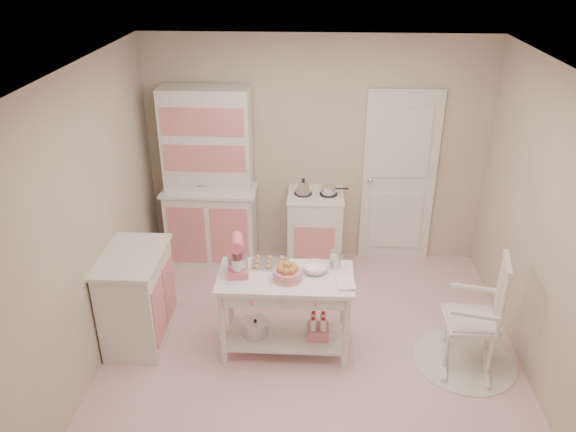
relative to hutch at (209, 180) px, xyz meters
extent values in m
plane|color=pink|center=(1.19, -1.66, -1.04)|extent=(3.80, 3.80, 0.00)
cube|color=white|center=(1.19, -1.66, 1.56)|extent=(3.80, 3.80, 0.04)
cube|color=beige|center=(1.19, 0.24, 0.26)|extent=(3.80, 0.04, 2.60)
cube|color=beige|center=(1.19, -3.56, 0.26)|extent=(3.80, 0.04, 2.60)
cube|color=beige|center=(-0.71, -1.66, 0.26)|extent=(0.04, 3.80, 2.60)
cube|color=beige|center=(3.09, -1.66, 0.26)|extent=(0.04, 3.80, 2.60)
cube|color=white|center=(2.14, 0.21, -0.02)|extent=(0.82, 0.05, 2.04)
cube|color=white|center=(0.00, 0.00, 0.00)|extent=(1.06, 0.50, 2.08)
cube|color=white|center=(1.20, -0.05, -0.58)|extent=(0.62, 0.57, 0.92)
cube|color=white|center=(-0.44, -1.47, -0.58)|extent=(0.54, 0.84, 0.92)
cylinder|color=white|center=(2.59, -1.66, -1.03)|extent=(0.92, 0.92, 0.01)
cube|color=white|center=(2.59, -1.66, -0.49)|extent=(0.62, 0.80, 1.10)
cube|color=white|center=(0.95, -1.56, -0.64)|extent=(1.20, 0.60, 0.80)
cube|color=#F06582|center=(0.53, -1.54, -0.07)|extent=(0.23, 0.30, 0.34)
cube|color=silver|center=(0.80, -1.38, -0.23)|extent=(0.34, 0.24, 0.02)
cylinder|color=pink|center=(0.97, -1.61, -0.19)|extent=(0.25, 0.25, 0.09)
imported|color=white|center=(1.21, -1.48, -0.20)|extent=(0.23, 0.23, 0.07)
cylinder|color=silver|center=(1.39, -1.40, -0.16)|extent=(0.10, 0.10, 0.17)
imported|color=white|center=(1.40, -1.68, -0.23)|extent=(0.18, 0.22, 0.02)
camera|label=1|loc=(1.19, -5.74, 2.42)|focal=35.00mm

